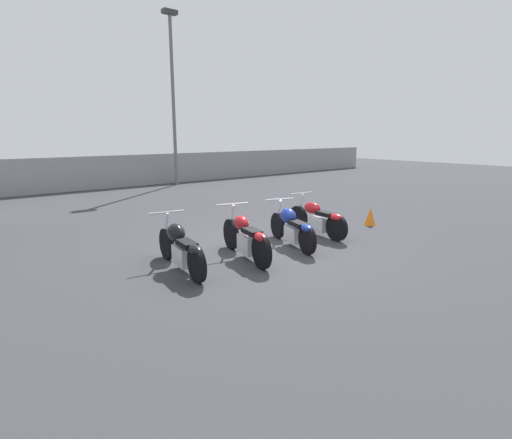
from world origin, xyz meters
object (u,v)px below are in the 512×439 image
object	(u,v)px
light_pole_right	(173,86)
motorcycle_slot_2	(292,227)
traffic_cone_near	(370,216)
motorcycle_slot_1	(246,238)
motorcycle_slot_0	(181,247)
motorcycle_slot_3	(318,219)

from	to	relation	value
light_pole_right	motorcycle_slot_2	size ratio (longest dim) A/B	4.01
light_pole_right	traffic_cone_near	world-z (taller)	light_pole_right
motorcycle_slot_1	traffic_cone_near	bearing A→B (deg)	16.09
motorcycle_slot_0	motorcycle_slot_3	xyz separation A→B (m)	(3.91, 0.13, -0.02)
motorcycle_slot_2	motorcycle_slot_3	distance (m)	1.19
motorcycle_slot_0	traffic_cone_near	xyz separation A→B (m)	(5.92, -0.03, -0.20)
motorcycle_slot_1	motorcycle_slot_2	distance (m)	1.39
traffic_cone_near	motorcycle_slot_0	bearing A→B (deg)	179.68
motorcycle_slot_2	motorcycle_slot_3	xyz separation A→B (m)	(1.16, 0.27, -0.01)
motorcycle_slot_1	traffic_cone_near	xyz separation A→B (m)	(4.56, 0.19, -0.19)
light_pole_right	motorcycle_slot_2	xyz separation A→B (m)	(-3.51, -11.72, -4.30)
light_pole_right	traffic_cone_near	bearing A→B (deg)	-91.67
motorcycle_slot_0	motorcycle_slot_2	xyz separation A→B (m)	(2.75, -0.14, -0.00)
motorcycle_slot_0	motorcycle_slot_2	bearing A→B (deg)	5.34
motorcycle_slot_0	motorcycle_slot_3	size ratio (longest dim) A/B	1.06
motorcycle_slot_3	traffic_cone_near	bearing A→B (deg)	1.39
motorcycle_slot_1	motorcycle_slot_3	bearing A→B (deg)	21.55
motorcycle_slot_3	traffic_cone_near	distance (m)	2.02
motorcycle_slot_1	traffic_cone_near	distance (m)	4.57
motorcycle_slot_0	light_pole_right	bearing A→B (deg)	69.89
motorcycle_slot_1	motorcycle_slot_3	xyz separation A→B (m)	(2.55, 0.35, -0.01)
motorcycle_slot_2	motorcycle_slot_3	world-z (taller)	motorcycle_slot_3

